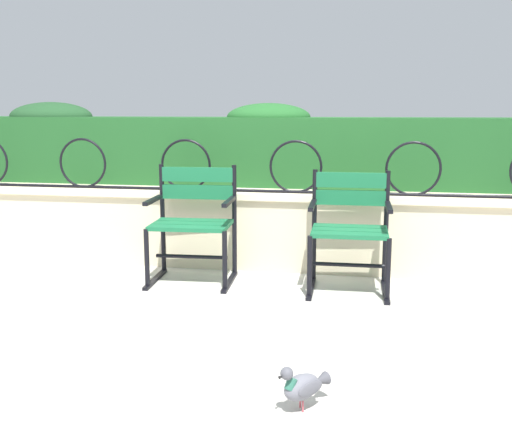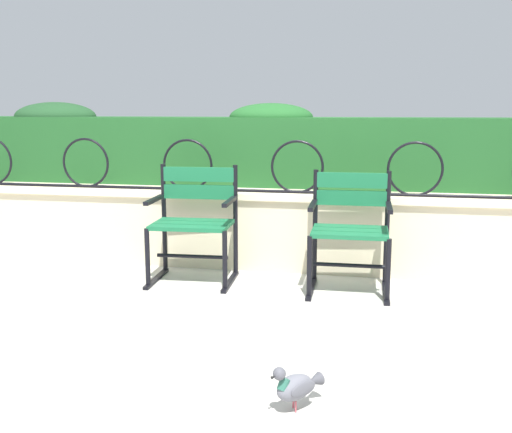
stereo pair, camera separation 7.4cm
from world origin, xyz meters
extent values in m
plane|color=#BCB7AD|center=(0.00, 0.00, 0.00)|extent=(60.00, 60.00, 0.00)
cube|color=beige|center=(0.00, 0.82, 0.29)|extent=(8.37, 0.35, 0.58)
cube|color=beige|center=(0.00, 0.82, 0.60)|extent=(8.37, 0.41, 0.05)
cylinder|color=black|center=(0.00, 0.75, 0.64)|extent=(7.82, 0.02, 0.02)
torus|color=black|center=(-1.59, 0.75, 0.84)|extent=(0.42, 0.02, 0.42)
torus|color=black|center=(-0.70, 0.75, 0.84)|extent=(0.42, 0.02, 0.42)
torus|color=black|center=(0.20, 0.75, 0.84)|extent=(0.42, 0.02, 0.42)
torus|color=black|center=(1.10, 0.75, 0.84)|extent=(0.42, 0.02, 0.42)
cube|color=#1E5123|center=(0.00, 1.29, 0.92)|extent=(8.21, 0.59, 0.59)
ellipsoid|color=#1F4524|center=(-2.16, 1.29, 1.21)|extent=(0.79, 0.53, 0.27)
ellipsoid|color=#1D5122|center=(-0.11, 1.29, 1.21)|extent=(0.74, 0.53, 0.24)
cube|color=#19663D|center=(-0.51, 0.13, 0.44)|extent=(0.58, 0.16, 0.03)
cube|color=#19663D|center=(-0.52, 0.27, 0.44)|extent=(0.58, 0.16, 0.03)
cube|color=#19663D|center=(-0.53, 0.41, 0.44)|extent=(0.58, 0.16, 0.03)
cube|color=#19663D|center=(-0.53, 0.51, 0.79)|extent=(0.57, 0.06, 0.11)
cube|color=#19663D|center=(-0.53, 0.51, 0.65)|extent=(0.57, 0.06, 0.11)
cylinder|color=black|center=(-0.25, 0.52, 0.43)|extent=(0.04, 0.04, 0.87)
cylinder|color=black|center=(-0.22, 0.09, 0.22)|extent=(0.04, 0.04, 0.44)
cube|color=black|center=(-0.23, 0.28, 0.01)|extent=(0.07, 0.52, 0.02)
cube|color=black|center=(-0.23, 0.28, 0.62)|extent=(0.06, 0.40, 0.03)
cylinder|color=black|center=(-0.82, 0.49, 0.43)|extent=(0.04, 0.04, 0.87)
cylinder|color=black|center=(-0.80, 0.06, 0.22)|extent=(0.04, 0.04, 0.44)
cube|color=black|center=(-0.81, 0.25, 0.01)|extent=(0.07, 0.52, 0.02)
cube|color=black|center=(-0.81, 0.25, 0.62)|extent=(0.06, 0.40, 0.03)
cylinder|color=black|center=(-0.52, 0.27, 0.20)|extent=(0.54, 0.06, 0.03)
cube|color=#19663D|center=(0.65, 0.10, 0.44)|extent=(0.53, 0.14, 0.03)
cube|color=#19663D|center=(0.64, 0.24, 0.44)|extent=(0.53, 0.14, 0.03)
cube|color=#19663D|center=(0.64, 0.37, 0.44)|extent=(0.53, 0.14, 0.03)
cube|color=#19663D|center=(0.64, 0.48, 0.77)|extent=(0.53, 0.04, 0.11)
cube|color=#19663D|center=(0.64, 0.48, 0.64)|extent=(0.53, 0.04, 0.11)
cylinder|color=black|center=(0.90, 0.48, 0.42)|extent=(0.04, 0.04, 0.85)
cylinder|color=black|center=(0.91, 0.05, 0.22)|extent=(0.04, 0.04, 0.44)
cube|color=black|center=(0.91, 0.24, 0.01)|extent=(0.05, 0.52, 0.02)
cube|color=black|center=(0.91, 0.24, 0.62)|extent=(0.04, 0.40, 0.03)
cylinder|color=black|center=(0.38, 0.47, 0.42)|extent=(0.04, 0.04, 0.85)
cylinder|color=black|center=(0.38, 0.04, 0.22)|extent=(0.04, 0.04, 0.44)
cube|color=black|center=(0.38, 0.23, 0.01)|extent=(0.05, 0.52, 0.02)
cube|color=black|center=(0.38, 0.23, 0.62)|extent=(0.04, 0.40, 0.03)
cylinder|color=black|center=(0.64, 0.24, 0.20)|extent=(0.50, 0.04, 0.03)
ellipsoid|color=slate|center=(0.49, -1.52, 0.11)|extent=(0.20, 0.21, 0.11)
cylinder|color=#2D6B56|center=(0.45, -1.57, 0.14)|extent=(0.07, 0.08, 0.06)
sphere|color=#55555D|center=(0.44, -1.59, 0.20)|extent=(0.06, 0.06, 0.06)
cone|color=black|center=(0.42, -1.61, 0.19)|extent=(0.02, 0.03, 0.01)
cone|color=#4A4A52|center=(0.57, -1.43, 0.10)|extent=(0.10, 0.10, 0.06)
ellipsoid|color=#5B5B63|center=(0.53, -1.54, 0.11)|extent=(0.11, 0.12, 0.07)
ellipsoid|color=#5B5B63|center=(0.47, -1.48, 0.11)|extent=(0.11, 0.12, 0.07)
cylinder|color=#C6515B|center=(0.50, -1.54, 0.03)|extent=(0.01, 0.01, 0.05)
cylinder|color=#C6515B|center=(0.49, -1.50, 0.03)|extent=(0.01, 0.01, 0.05)
camera|label=1|loc=(0.73, -3.92, 1.29)|focal=42.02mm
camera|label=2|loc=(0.80, -3.91, 1.29)|focal=42.02mm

